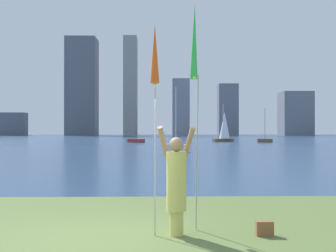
% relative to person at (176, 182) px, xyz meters
% --- Properties ---
extents(ground, '(120.00, 138.00, 0.12)m').
position_rel_person_xyz_m(ground, '(-1.41, 50.64, -1.04)').
color(ground, '#5B7038').
extents(person, '(0.73, 0.54, 1.99)m').
position_rel_person_xyz_m(person, '(0.00, 0.00, 0.00)').
color(person, '#D8CC66').
rests_on(person, ground).
extents(kite_flag_left, '(0.16, 0.75, 3.81)m').
position_rel_person_xyz_m(kite_flag_left, '(-0.39, -0.24, 2.19)').
color(kite_flag_left, '#B2B2B7').
rests_on(kite_flag_left, ground).
extents(kite_flag_right, '(0.16, 1.06, 4.42)m').
position_rel_person_xyz_m(kite_flag_right, '(0.39, 0.73, 2.61)').
color(kite_flag_right, '#B2B2B7').
rests_on(kite_flag_right, ground).
extents(bag, '(0.31, 0.13, 0.26)m').
position_rel_person_xyz_m(bag, '(1.60, -0.07, -0.85)').
color(bag, brown).
rests_on(bag, ground).
extents(sailboat_2, '(2.44, 2.10, 4.48)m').
position_rel_person_xyz_m(sailboat_2, '(-3.44, 48.04, -0.68)').
color(sailboat_2, maroon).
rests_on(sailboat_2, ground).
extents(sailboat_5, '(2.13, 1.90, 5.32)m').
position_rel_person_xyz_m(sailboat_5, '(1.04, 25.84, -0.61)').
color(sailboat_5, silver).
rests_on(sailboat_5, ground).
extents(sailboat_6, '(3.16, 2.02, 5.41)m').
position_rel_person_xyz_m(sailboat_6, '(9.05, 51.13, 1.15)').
color(sailboat_6, brown).
rests_on(sailboat_6, ground).
extents(sailboat_7, '(2.12, 1.13, 4.72)m').
position_rel_person_xyz_m(sailboat_7, '(14.14, 48.13, -0.68)').
color(sailboat_7, brown).
rests_on(sailboat_7, ground).
extents(skyline_tower_0, '(7.40, 3.37, 6.01)m').
position_rel_person_xyz_m(skyline_tower_0, '(-39.08, 100.98, 2.03)').
color(skyline_tower_0, '#565B66').
rests_on(skyline_tower_0, ground).
extents(skyline_tower_1, '(7.96, 7.21, 26.09)m').
position_rel_person_xyz_m(skyline_tower_1, '(-21.10, 102.95, 12.07)').
color(skyline_tower_1, '#565B66').
rests_on(skyline_tower_1, ground).
extents(skyline_tower_2, '(3.50, 5.62, 26.15)m').
position_rel_person_xyz_m(skyline_tower_2, '(-7.96, 101.57, 12.10)').
color(skyline_tower_2, gray).
rests_on(skyline_tower_2, ground).
extents(skyline_tower_3, '(4.60, 3.97, 15.16)m').
position_rel_person_xyz_m(skyline_tower_3, '(5.48, 102.48, 6.60)').
color(skyline_tower_3, gray).
rests_on(skyline_tower_3, ground).
extents(skyline_tower_4, '(5.11, 3.95, 13.53)m').
position_rel_person_xyz_m(skyline_tower_4, '(17.74, 99.81, 5.79)').
color(skyline_tower_4, slate).
rests_on(skyline_tower_4, ground).
extents(skyline_tower_5, '(7.88, 6.53, 11.55)m').
position_rel_person_xyz_m(skyline_tower_5, '(35.90, 100.31, 4.80)').
color(skyline_tower_5, slate).
rests_on(skyline_tower_5, ground).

